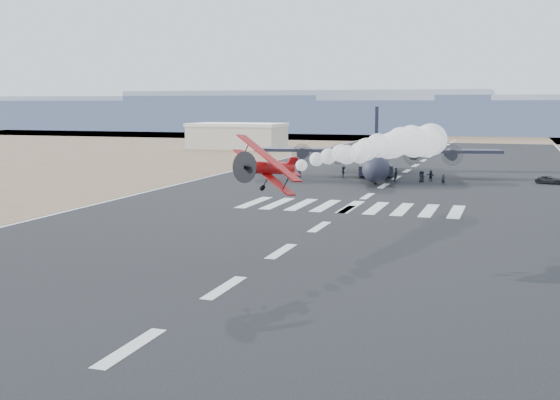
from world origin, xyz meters
The scene contains 20 objects.
ground centered at (0.00, 0.00, 0.00)m, with size 500.00×500.00×0.00m, color black.
scrub_far centered at (0.00, 230.00, 0.00)m, with size 500.00×80.00×0.00m, color brown.
runway_markings centered at (0.00, 60.00, 0.01)m, with size 60.00×260.00×0.01m, color silver, non-canonical shape.
ridge_seg_a centered at (-195.00, 260.00, 6.50)m, with size 150.00×50.00×13.00m, color #8C99B2.
ridge_seg_b centered at (-130.00, 260.00, 7.50)m, with size 150.00×50.00×15.00m, color #8C99B2.
ridge_seg_c centered at (-65.00, 260.00, 8.50)m, with size 150.00×50.00×17.00m, color #8C99B2.
ridge_seg_d centered at (0.00, 260.00, 6.50)m, with size 150.00×50.00×13.00m, color #8C99B2.
hangar_left centered at (-52.00, 145.00, 3.41)m, with size 24.50×14.50×6.70m.
aerobatic_biplane centered at (0.63, 18.77, 7.36)m, with size 5.63×5.81×4.38m.
smoke_trail centered at (6.44, 49.76, 7.65)m, with size 9.10×38.37×3.97m.
transport_aircraft centered at (-3.57, 84.99, 2.94)m, with size 39.42×32.30×11.40m.
support_vehicle centered at (23.24, 82.50, 0.59)m, with size 1.95×4.23×1.18m, color black.
crew_a centered at (8.19, 75.75, 0.80)m, with size 0.58×0.48×1.60m, color black.
crew_b centered at (4.88, 78.83, 0.83)m, with size 0.81×0.50×1.66m, color black.
crew_c centered at (-8.08, 81.02, 0.93)m, with size 1.21×0.56×1.87m, color black.
crew_d centered at (-15.40, 80.75, 0.95)m, with size 1.11×0.57×1.90m, color black.
crew_e centered at (4.60, 78.66, 0.87)m, with size 0.85×0.52×1.75m, color black.
crew_f centered at (5.85, 80.53, 0.85)m, with size 1.58×0.51×1.70m, color black.
crew_g centered at (0.29, 81.94, 0.91)m, with size 0.67×0.55×1.83m, color black.
crew_h centered at (0.94, 77.53, 0.84)m, with size 0.81×0.50×1.67m, color black.
Camera 1 is at (17.47, -29.36, 12.02)m, focal length 45.00 mm.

